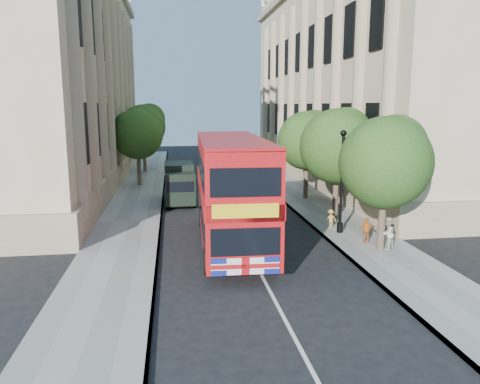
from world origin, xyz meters
name	(u,v)px	position (x,y,z in m)	size (l,w,h in m)	color
ground	(266,284)	(0.00, 0.00, 0.00)	(120.00, 120.00, 0.00)	black
pavement_right	(328,215)	(5.75, 10.00, 0.06)	(3.50, 80.00, 0.12)	gray
pavement_left	(130,222)	(-5.75, 10.00, 0.06)	(3.50, 80.00, 0.12)	gray
building_right	(368,76)	(13.80, 24.00, 9.00)	(12.00, 38.00, 18.00)	tan
building_left	(37,73)	(-13.80, 24.00, 9.00)	(12.00, 38.00, 18.00)	tan
tree_right_near	(386,157)	(5.84, 3.03, 4.25)	(4.00, 4.00, 6.08)	#473828
tree_right_mid	(338,142)	(5.84, 9.03, 4.45)	(4.20, 4.20, 6.37)	#473828
tree_right_far	(307,137)	(5.84, 15.03, 4.31)	(4.00, 4.00, 6.15)	#473828
tree_left_far	(138,131)	(-5.96, 22.03, 4.44)	(4.00, 4.00, 6.30)	#473828
tree_left_back	(144,124)	(-5.96, 30.03, 4.71)	(4.20, 4.20, 6.65)	#473828
lamp_post	(341,186)	(5.00, 6.00, 2.51)	(0.32, 0.32, 5.16)	black
double_decker_bus	(231,188)	(-0.65, 4.98, 2.72)	(3.18, 10.75, 4.92)	#AB0B0E
box_van	(179,184)	(-2.90, 14.84, 1.29)	(1.97, 4.65, 2.64)	black
police_constable	(237,253)	(-0.94, 1.00, 0.92)	(0.67, 0.44, 1.84)	black
woman_pedestrian	(388,233)	(6.08, 2.96, 0.86)	(0.72, 0.56, 1.48)	beige
child_a	(367,230)	(5.57, 4.04, 0.72)	(0.71, 0.29, 1.21)	orange
child_b	(331,219)	(4.82, 6.90, 0.62)	(0.64, 0.37, 0.99)	gold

